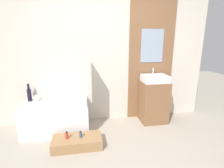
# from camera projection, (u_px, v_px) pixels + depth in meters

# --- Properties ---
(wall_tiled_back) EXTENTS (4.20, 0.06, 2.60)m
(wall_tiled_back) POSITION_uv_depth(u_px,v_px,m) (103.00, 56.00, 3.39)
(wall_tiled_back) COLOR beige
(wall_tiled_back) RESTS_ON ground_plane
(wall_wood_accent) EXTENTS (0.91, 0.04, 2.60)m
(wall_wood_accent) POSITION_uv_depth(u_px,v_px,m) (151.00, 55.00, 3.50)
(wall_wood_accent) COLOR brown
(wall_wood_accent) RESTS_ON ground_plane
(bathtub) EXTENTS (1.13, 0.64, 0.52)m
(bathtub) POSITION_uv_depth(u_px,v_px,m) (56.00, 117.00, 3.16)
(bathtub) COLOR white
(bathtub) RESTS_ON ground_plane
(glass_shower_screen) EXTENTS (0.01, 0.46, 0.92)m
(glass_shower_screen) POSITION_uv_depth(u_px,v_px,m) (85.00, 78.00, 2.99)
(glass_shower_screen) COLOR silver
(glass_shower_screen) RESTS_ON bathtub
(wooden_step_bench) EXTENTS (0.76, 0.36, 0.16)m
(wooden_step_bench) POSITION_uv_depth(u_px,v_px,m) (77.00, 142.00, 2.71)
(wooden_step_bench) COLOR #997047
(wooden_step_bench) RESTS_ON ground_plane
(vanity_cabinet) EXTENTS (0.51, 0.45, 0.82)m
(vanity_cabinet) POSITION_uv_depth(u_px,v_px,m) (153.00, 102.00, 3.50)
(vanity_cabinet) COLOR brown
(vanity_cabinet) RESTS_ON ground_plane
(sink) EXTENTS (0.48, 0.38, 0.25)m
(sink) POSITION_uv_depth(u_px,v_px,m) (155.00, 78.00, 3.37)
(sink) COLOR white
(sink) RESTS_ON vanity_cabinet
(vase_tall_dark) EXTENTS (0.07, 0.07, 0.33)m
(vase_tall_dark) POSITION_uv_depth(u_px,v_px,m) (29.00, 94.00, 3.20)
(vase_tall_dark) COLOR black
(vase_tall_dark) RESTS_ON bathtub
(vase_round_light) EXTENTS (0.12, 0.12, 0.12)m
(vase_round_light) POSITION_uv_depth(u_px,v_px,m) (37.00, 98.00, 3.22)
(vase_round_light) COLOR silver
(vase_round_light) RESTS_ON bathtub
(bottle_soap_primary) EXTENTS (0.04, 0.04, 0.12)m
(bottle_soap_primary) POSITION_uv_depth(u_px,v_px,m) (67.00, 135.00, 2.66)
(bottle_soap_primary) COLOR red
(bottle_soap_primary) RESTS_ON wooden_step_bench
(bottle_soap_secondary) EXTENTS (0.04, 0.04, 0.10)m
(bottle_soap_secondary) POSITION_uv_depth(u_px,v_px,m) (81.00, 134.00, 2.69)
(bottle_soap_secondary) COLOR #2D567A
(bottle_soap_secondary) RESTS_ON wooden_step_bench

